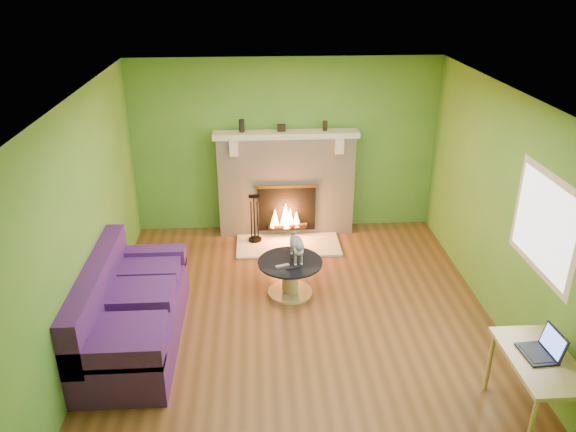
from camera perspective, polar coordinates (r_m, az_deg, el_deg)
The scene contains 22 objects.
floor at distance 6.69m, azimuth 1.00°, elevation -10.14°, with size 5.00×5.00×0.00m, color brown.
ceiling at distance 5.64m, azimuth 1.19°, elevation 12.19°, with size 5.00×5.00×0.00m, color white.
wall_back at distance 8.39m, azimuth -0.28°, elevation 7.10°, with size 5.00×5.00×0.00m, color #468A2D.
wall_front at distance 3.92m, azimuth 4.08°, elevation -15.13°, with size 5.00×5.00×0.00m, color #468A2D.
wall_left at distance 6.29m, azimuth -19.80°, elevation -0.46°, with size 5.00×5.00×0.00m, color #468A2D.
wall_right at distance 6.61m, azimuth 20.92°, elevation 0.55°, with size 5.00×5.00×0.00m, color #468A2D.
window_frame at distance 5.78m, azimuth 24.61°, elevation -0.79°, with size 1.20×1.20×0.00m, color silver.
window_pane at distance 5.77m, azimuth 24.54°, elevation -0.79°, with size 1.06×1.06×0.00m, color white.
fireplace at distance 8.38m, azimuth -0.20°, elevation 3.28°, with size 2.10×0.46×1.58m.
hearth at distance 8.23m, azimuth 0.02°, elevation -2.94°, with size 1.50×0.75×0.03m, color beige.
mantel at distance 8.12m, azimuth -0.20°, elevation 8.29°, with size 2.10×0.28×0.08m, color beige.
sofa at distance 6.34m, azimuth -15.94°, elevation -9.45°, with size 0.94×2.09×0.94m.
coffee_table at distance 6.98m, azimuth 0.21°, elevation -6.00°, with size 0.80×0.80×0.45m.
desk at distance 5.45m, azimuth 24.20°, elevation -13.76°, with size 0.55×0.95×0.70m.
cat at distance 6.85m, azimuth 0.86°, elevation -3.11°, with size 0.21×0.56×0.35m, color slate, non-canonical shape.
remote_silver at distance 6.77m, azimuth -0.57°, elevation -5.08°, with size 0.17×0.04×0.02m, color gray.
remote_black at distance 6.73m, azimuth 0.49°, elevation -5.31°, with size 0.16×0.04×0.02m, color black.
laptop at distance 5.36m, azimuth 24.15°, elevation -11.71°, with size 0.29×0.33×0.24m, color black, non-canonical shape.
fire_tools at distance 8.18m, azimuth -3.42°, elevation -0.18°, with size 0.20×0.20×0.73m, color black, non-canonical shape.
mantel_vase_left at distance 8.10m, azimuth -4.73°, elevation 9.13°, with size 0.08×0.08×0.18m, color black.
mantel_vase_right at distance 8.17m, azimuth 3.78°, elevation 9.14°, with size 0.07×0.07×0.14m, color black.
mantel_box at distance 8.12m, azimuth -0.67°, elevation 8.95°, with size 0.12×0.08×0.10m, color black.
Camera 1 is at (-0.46, -5.49, 3.79)m, focal length 35.00 mm.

